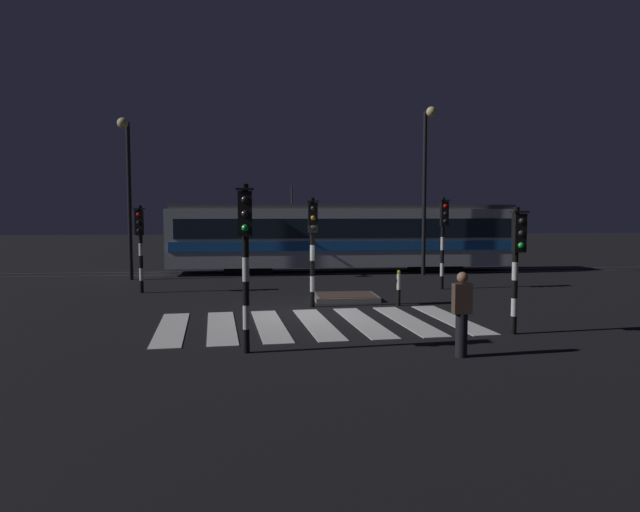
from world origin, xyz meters
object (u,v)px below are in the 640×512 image
object	(u,v)px
traffic_light_corner_far_left	(140,236)
traffic_light_corner_far_right	(443,229)
street_lamp_trackside_right	(426,172)
tram	(343,236)
traffic_light_kerb_mid_left	(245,242)
street_lamp_trackside_left	(127,179)
pedestrian_waiting_at_kerb	(462,314)
traffic_light_corner_near_right	(517,251)
traffic_light_median_centre	(313,235)
bollard_island_edge	(399,288)

from	to	relation	value
traffic_light_corner_far_left	traffic_light_corner_far_right	size ratio (longest dim) A/B	0.91
street_lamp_trackside_right	tram	world-z (taller)	street_lamp_trackside_right
traffic_light_kerb_mid_left	traffic_light_corner_far_right	xyz separation A→B (m)	(7.11, 9.19, -0.01)
street_lamp_trackside_left	pedestrian_waiting_at_kerb	distance (m)	17.27
traffic_light_corner_far_left	pedestrian_waiting_at_kerb	size ratio (longest dim) A/B	1.83
tram	traffic_light_corner_near_right	bearing A→B (deg)	-82.24
traffic_light_corner_far_left	pedestrian_waiting_at_kerb	distance (m)	13.00
traffic_light_median_centre	street_lamp_trackside_right	size ratio (longest dim) A/B	0.44
traffic_light_corner_far_left	traffic_light_kerb_mid_left	world-z (taller)	traffic_light_kerb_mid_left
traffic_light_corner_near_right	traffic_light_corner_far_right	xyz separation A→B (m)	(0.83, 8.01, 0.29)
traffic_light_corner_far_right	pedestrian_waiting_at_kerb	size ratio (longest dim) A/B	2.01
traffic_light_corner_near_right	bollard_island_edge	distance (m)	5.01
pedestrian_waiting_at_kerb	bollard_island_edge	distance (m)	6.37
traffic_light_corner_far_left	traffic_light_median_centre	xyz separation A→B (m)	(5.81, -3.74, 0.13)
traffic_light_kerb_mid_left	tram	world-z (taller)	tram
traffic_light_kerb_mid_left	pedestrian_waiting_at_kerb	world-z (taller)	traffic_light_kerb_mid_left
traffic_light_corner_far_left	street_lamp_trackside_right	world-z (taller)	street_lamp_trackside_right
traffic_light_median_centre	street_lamp_trackside_left	xyz separation A→B (m)	(-7.07, 7.76, 2.10)
street_lamp_trackside_left	bollard_island_edge	world-z (taller)	street_lamp_trackside_left
street_lamp_trackside_left	street_lamp_trackside_right	distance (m)	13.00
traffic_light_corner_far_right	pedestrian_waiting_at_kerb	distance (m)	10.37
street_lamp_trackside_right	traffic_light_kerb_mid_left	bearing A→B (deg)	-119.32
street_lamp_trackside_left	street_lamp_trackside_right	bearing A→B (deg)	2.38
traffic_light_corner_near_right	street_lamp_trackside_right	world-z (taller)	street_lamp_trackside_right
traffic_light_median_centre	tram	distance (m)	10.45
traffic_light_corner_far_left	traffic_light_corner_far_right	bearing A→B (deg)	-0.63
traffic_light_kerb_mid_left	tram	distance (m)	16.32
bollard_island_edge	street_lamp_trackside_left	bearing A→B (deg)	141.84
traffic_light_median_centre	tram	bearing A→B (deg)	76.58
traffic_light_corner_far_right	traffic_light_median_centre	bearing A→B (deg)	-145.37
pedestrian_waiting_at_kerb	traffic_light_corner_far_right	bearing A→B (deg)	74.06
traffic_light_kerb_mid_left	traffic_light_median_centre	distance (m)	5.89
traffic_light_corner_near_right	traffic_light_kerb_mid_left	distance (m)	6.40
traffic_light_corner_near_right	pedestrian_waiting_at_kerb	distance (m)	2.95
traffic_light_corner_far_left	traffic_light_kerb_mid_left	size ratio (longest dim) A/B	0.90
tram	traffic_light_corner_far_right	bearing A→B (deg)	-66.74
traffic_light_median_centre	street_lamp_trackside_right	bearing A→B (deg)	54.50
tram	bollard_island_edge	bearing A→B (deg)	-88.50
traffic_light_corner_far_left	traffic_light_corner_far_right	distance (m)	11.05
traffic_light_corner_near_right	street_lamp_trackside_right	bearing A→B (deg)	83.21
traffic_light_corner_far_left	traffic_light_kerb_mid_left	bearing A→B (deg)	-67.09
tram	traffic_light_corner_far_left	bearing A→B (deg)	-142.06
traffic_light_corner_far_left	street_lamp_trackside_left	bearing A→B (deg)	107.38
traffic_light_corner_near_right	street_lamp_trackside_left	xyz separation A→B (m)	(-11.48, 12.15, 2.31)
traffic_light_corner_near_right	bollard_island_edge	world-z (taller)	traffic_light_corner_near_right
traffic_light_corner_near_right	traffic_light_median_centre	world-z (taller)	traffic_light_median_centre
street_lamp_trackside_left	street_lamp_trackside_right	xyz separation A→B (m)	(12.99, 0.54, 0.42)
traffic_light_corner_far_left	traffic_light_median_centre	world-z (taller)	traffic_light_median_centre
pedestrian_waiting_at_kerb	tram	bearing A→B (deg)	89.96
tram	pedestrian_waiting_at_kerb	size ratio (longest dim) A/B	9.74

